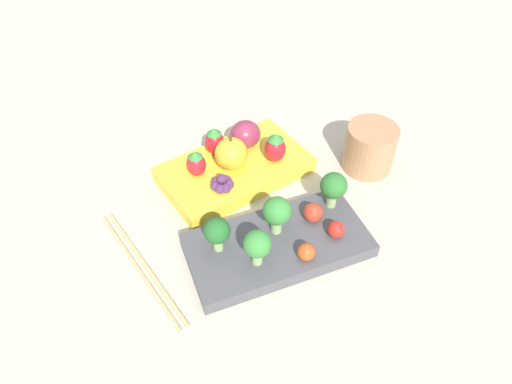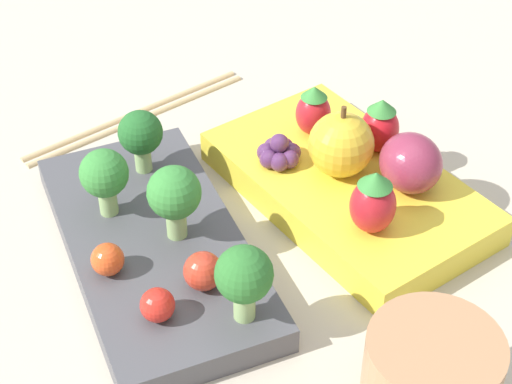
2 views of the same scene
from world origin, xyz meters
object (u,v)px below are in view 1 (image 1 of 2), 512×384
object	(u,v)px
bento_box_fruit	(237,169)
cherry_tomato_2	(313,213)
broccoli_floret_1	(257,245)
strawberry_2	(215,141)
broccoli_floret_2	(279,211)
strawberry_0	(196,164)
drinking_cup	(370,148)
cherry_tomato_0	(336,230)
plum	(245,134)
grape_cluster	(222,183)
chopsticks_pair	(142,266)
strawberry_1	(275,147)
broccoli_floret_0	(334,187)
apple	(231,154)
bento_box_savoury	(278,245)
cherry_tomato_1	(306,252)
broccoli_floret_3	(217,232)

from	to	relation	value
bento_box_fruit	cherry_tomato_2	size ratio (longest dim) A/B	8.98
broccoli_floret_1	cherry_tomato_2	size ratio (longest dim) A/B	2.03
strawberry_2	broccoli_floret_2	bearing A→B (deg)	96.29
strawberry_0	drinking_cup	bearing A→B (deg)	165.10
cherry_tomato_0	strawberry_0	size ratio (longest dim) A/B	0.52
plum	grape_cluster	bearing A→B (deg)	46.48
chopsticks_pair	strawberry_0	bearing A→B (deg)	-137.31
chopsticks_pair	plum	bearing A→B (deg)	-146.41
plum	cherry_tomato_0	bearing A→B (deg)	99.28
strawberry_0	strawberry_1	size ratio (longest dim) A/B	0.87
cherry_tomato_0	strawberry_2	xyz separation A→B (m)	(0.08, -0.21, 0.02)
bento_box_fruit	broccoli_floret_1	bearing A→B (deg)	74.59
broccoli_floret_0	broccoli_floret_2	bearing A→B (deg)	6.18
strawberry_1	grape_cluster	bearing A→B (deg)	13.42
apple	broccoli_floret_1	bearing A→B (deg)	77.49
cherry_tomato_2	broccoli_floret_0	bearing A→B (deg)	-160.97
bento_box_savoury	cherry_tomato_0	xyz separation A→B (m)	(-0.07, 0.02, 0.02)
cherry_tomato_0	strawberry_0	world-z (taller)	strawberry_0
cherry_tomato_0	apple	world-z (taller)	apple
cherry_tomato_0	strawberry_0	xyz separation A→B (m)	(0.12, -0.18, 0.01)
broccoli_floret_0	plum	bearing A→B (deg)	-70.39
bento_box_savoury	cherry_tomato_2	xyz separation A→B (m)	(-0.06, -0.01, 0.02)
broccoli_floret_0	grape_cluster	xyz separation A→B (m)	(0.12, -0.09, -0.02)
bento_box_savoury	chopsticks_pair	world-z (taller)	bento_box_savoury
cherry_tomato_1	strawberry_0	size ratio (longest dim) A/B	0.52
cherry_tomato_0	apple	xyz separation A→B (m)	(0.07, -0.17, 0.02)
broccoli_floret_0	strawberry_1	world-z (taller)	broccoli_floret_0
broccoli_floret_3	chopsticks_pair	world-z (taller)	broccoli_floret_3
bento_box_savoury	bento_box_fruit	distance (m)	0.15
bento_box_savoury	grape_cluster	size ratio (longest dim) A/B	7.12
bento_box_fruit	broccoli_floret_2	world-z (taller)	broccoli_floret_2
broccoli_floret_2	strawberry_0	size ratio (longest dim) A/B	1.32
chopsticks_pair	cherry_tomato_2	bearing A→B (deg)	171.11
chopsticks_pair	broccoli_floret_3	bearing A→B (deg)	163.89
broccoli_floret_1	chopsticks_pair	distance (m)	0.15
bento_box_savoury	plum	world-z (taller)	plum
strawberry_1	chopsticks_pair	xyz separation A→B (m)	(0.23, 0.09, -0.05)
broccoli_floret_3	strawberry_1	xyz separation A→B (m)	(-0.14, -0.11, -0.00)
broccoli_floret_1	broccoli_floret_3	distance (m)	0.05
broccoli_floret_2	cherry_tomato_1	distance (m)	0.06
broccoli_floret_0	strawberry_0	bearing A→B (deg)	-41.57
strawberry_0	strawberry_1	world-z (taller)	strawberry_1
drinking_cup	broccoli_floret_2	bearing A→B (deg)	20.75
bento_box_fruit	cherry_tomato_2	bearing A→B (deg)	109.15
bento_box_savoury	bento_box_fruit	world-z (taller)	bento_box_fruit
broccoli_floret_2	plum	xyz separation A→B (m)	(-0.03, -0.17, -0.01)
drinking_cup	chopsticks_pair	xyz separation A→B (m)	(0.36, 0.04, -0.03)
drinking_cup	grape_cluster	bearing A→B (deg)	-6.36
broccoli_floret_3	chopsticks_pair	xyz separation A→B (m)	(0.09, -0.03, -0.05)
cherry_tomato_0	chopsticks_pair	size ratio (longest dim) A/B	0.10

